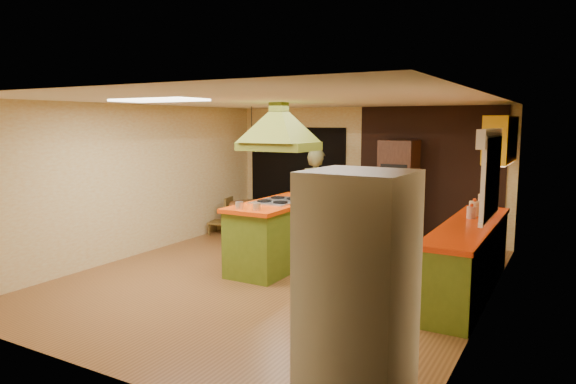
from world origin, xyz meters
The scene contains 21 objects.
ground centered at (0.00, 0.00, 0.00)m, with size 6.50×6.50×0.00m, color brown.
room_walls centered at (0.00, 0.00, 1.25)m, with size 5.50×6.50×6.50m.
ceiling_plane centered at (0.00, 0.00, 2.50)m, with size 6.50×6.50×0.00m, color silver.
brick_panel centered at (1.25, 3.23, 1.25)m, with size 2.64×0.03×2.50m, color #381E14.
nook_opening centered at (-1.50, 3.23, 1.05)m, with size 2.20×0.03×2.10m, color black.
right_counter centered at (2.45, 0.60, 0.46)m, with size 0.62×3.05×0.92m.
upper_cabinets centered at (2.57, 2.20, 1.95)m, with size 0.34×1.40×0.70m, color yellow.
window_right centered at (2.70, 0.40, 1.77)m, with size 0.12×1.35×1.06m.
fluor_panel centered at (-1.10, -1.20, 2.48)m, with size 1.20×0.60×0.03m, color white.
kitchen_island centered at (-0.32, 0.49, 0.51)m, with size 0.83×2.04×1.03m.
range_hood centered at (-0.32, 0.49, 2.25)m, with size 1.08×0.78×0.80m.
man centered at (-0.37, 1.85, 0.88)m, with size 0.64×0.42×1.77m, color brown.
refrigerator centered at (2.21, -2.63, 0.93)m, with size 0.76×0.72×1.85m, color silver.
wall_oven centered at (0.77, 2.95, 0.94)m, with size 0.64×0.62×1.89m.
dining_table centered at (-1.80, 2.00, 0.46)m, with size 0.88×0.88×0.67m.
chair_left centered at (-2.50, 1.90, 0.37)m, with size 0.40×0.40×0.74m, color brown, non-canonical shape.
chair_near centered at (-1.55, 1.35, 0.37)m, with size 0.41×0.41×0.74m, color brown, non-canonical shape.
pendant_lamp centered at (-1.80, 2.00, 1.90)m, with size 0.31×0.31×0.20m, color #FF9E3F.
canister_large centered at (2.40, 1.93, 1.03)m, with size 0.14×0.14×0.21m, color #FFF5CD.
canister_medium centered at (2.40, 1.20, 1.02)m, with size 0.14×0.14×0.20m, color #FFF3CD.
canister_small centered at (2.40, 0.98, 1.00)m, with size 0.12×0.12×0.16m, color beige.
Camera 1 is at (3.59, -6.16, 2.21)m, focal length 32.00 mm.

